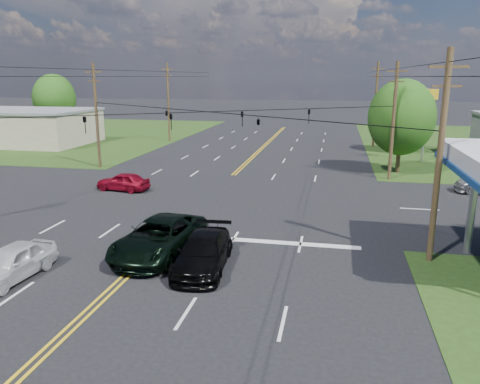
% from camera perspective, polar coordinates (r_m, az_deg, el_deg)
% --- Properties ---
extents(ground, '(280.00, 280.00, 0.00)m').
position_cam_1_polar(ground, '(32.82, -3.80, -0.77)').
color(ground, black).
rests_on(ground, ground).
extents(grass_nw, '(46.00, 48.00, 0.03)m').
position_cam_1_polar(grass_nw, '(76.66, -23.26, 6.57)').
color(grass_nw, '#263C13').
rests_on(grass_nw, ground).
extents(stop_bar, '(10.00, 0.50, 0.02)m').
position_cam_1_polar(stop_bar, '(24.32, 2.66, -6.06)').
color(stop_bar, silver).
rests_on(stop_bar, ground).
extents(retail_nw, '(16.00, 11.00, 4.00)m').
position_cam_1_polar(retail_nw, '(65.47, -24.72, 7.13)').
color(retail_nw, tan).
rests_on(retail_nw, ground).
extents(pole_se, '(1.60, 0.28, 9.50)m').
position_cam_1_polar(pole_se, '(22.33, 23.16, 4.07)').
color(pole_se, '#45341D').
rests_on(pole_se, ground).
extents(pole_nw, '(1.60, 0.28, 9.50)m').
position_cam_1_polar(pole_nw, '(45.17, -17.09, 9.01)').
color(pole_nw, '#45341D').
rests_on(pole_nw, ground).
extents(pole_ne, '(1.60, 0.28, 9.50)m').
position_cam_1_polar(pole_ne, '(40.00, 18.20, 8.37)').
color(pole_ne, '#45341D').
rests_on(pole_ne, ground).
extents(pole_left_far, '(1.60, 0.28, 10.00)m').
position_cam_1_polar(pole_left_far, '(62.49, -8.73, 10.88)').
color(pole_left_far, '#45341D').
rests_on(pole_left_far, ground).
extents(pole_right_far, '(1.60, 0.28, 10.00)m').
position_cam_1_polar(pole_right_far, '(58.86, 16.21, 10.32)').
color(pole_right_far, '#45341D').
rests_on(pole_right_far, ground).
extents(span_wire_signals, '(26.00, 18.00, 1.13)m').
position_cam_1_polar(span_wire_signals, '(31.83, -3.98, 9.73)').
color(span_wire_signals, black).
rests_on(span_wire_signals, ground).
extents(power_lines, '(26.04, 100.00, 0.64)m').
position_cam_1_polar(power_lines, '(29.83, -5.12, 14.43)').
color(power_lines, black).
rests_on(power_lines, ground).
extents(tree_right_a, '(5.70, 5.70, 8.18)m').
position_cam_1_polar(tree_right_a, '(43.09, 19.10, 8.59)').
color(tree_right_a, '#45341D').
rests_on(tree_right_a, ground).
extents(tree_right_b, '(4.94, 4.94, 7.09)m').
position_cam_1_polar(tree_right_b, '(55.34, 20.10, 8.85)').
color(tree_right_b, '#45341D').
rests_on(tree_right_b, ground).
extents(tree_far_l, '(6.08, 6.08, 8.72)m').
position_cam_1_polar(tree_far_l, '(74.61, -21.71, 10.56)').
color(tree_far_l, '#45341D').
rests_on(tree_far_l, ground).
extents(pickup_dkgreen, '(3.45, 6.49, 1.74)m').
position_cam_1_polar(pickup_dkgreen, '(22.62, -9.83, -5.49)').
color(pickup_dkgreen, black).
rests_on(pickup_dkgreen, ground).
extents(suv_black, '(2.48, 5.33, 1.51)m').
position_cam_1_polar(suv_black, '(20.87, -4.49, -7.33)').
color(suv_black, black).
rests_on(suv_black, ground).
extents(pickup_white, '(2.09, 4.42, 1.46)m').
position_cam_1_polar(pickup_white, '(21.98, -26.10, -7.73)').
color(pickup_white, silver).
rests_on(pickup_white, ground).
extents(sedan_red, '(4.17, 2.10, 1.36)m').
position_cam_1_polar(sedan_red, '(35.95, -14.07, 1.25)').
color(sedan_red, maroon).
rests_on(sedan_red, ground).
extents(polesign_ne, '(2.00, 0.60, 7.23)m').
position_cam_1_polar(polesign_ne, '(49.42, 21.79, 9.71)').
color(polesign_ne, '#A5A5AA').
rests_on(polesign_ne, ground).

